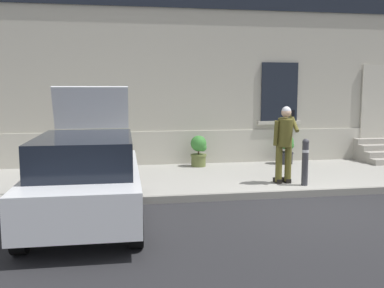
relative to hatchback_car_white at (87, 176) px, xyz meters
The scene contains 10 objects.
ground_plane 4.33m from the hatchback_car_white, ahead, with size 80.00×80.00×0.00m, color #232326.
sidewalk 5.16m from the hatchback_car_white, 33.60° to the left, with size 24.00×3.60×0.15m, color #99968E.
curb_edge 4.42m from the hatchback_car_white, 12.78° to the left, with size 24.00×0.12×0.15m, color gray.
building_facade 7.41m from the hatchback_car_white, 51.27° to the left, with size 24.00×1.52×7.50m.
hatchback_car_white is the anchor object (origin of this frame).
bollard_near_person 4.81m from the hatchback_car_white, 16.61° to the left, with size 0.15×0.15×1.04m.
person_on_phone 4.54m from the hatchback_car_white, 21.20° to the left, with size 0.51×0.48×1.75m.
planter_cream 4.14m from the hatchback_car_white, 87.49° to the left, with size 0.44×0.44×0.86m.
planter_olive 4.94m from the hatchback_car_white, 56.44° to the left, with size 0.44×0.44×0.86m.
planter_charcoal 6.68m from the hatchback_car_white, 37.92° to the left, with size 0.44×0.44×0.86m.
Camera 1 is at (-3.67, -7.42, 2.27)m, focal length 39.97 mm.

